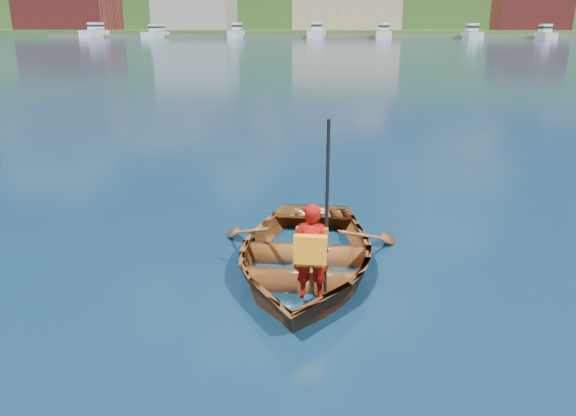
# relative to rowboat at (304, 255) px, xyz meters

# --- Properties ---
(ground) EXTENTS (600.00, 600.00, 0.00)m
(ground) POSITION_rel_rowboat_xyz_m (-0.28, -0.77, -0.21)
(ground) COLOR #0F263F
(ground) RESTS_ON ground
(rowboat) EXTENTS (2.58, 3.56, 0.72)m
(rowboat) POSITION_rel_rowboat_xyz_m (0.00, 0.00, 0.00)
(rowboat) COLOR #6C2E0F
(rowboat) RESTS_ON ground
(child_paddler) EXTENTS (0.39, 0.35, 1.90)m
(child_paddler) POSITION_rel_rowboat_xyz_m (0.18, -0.89, 0.43)
(child_paddler) COLOR #A00D07
(child_paddler) RESTS_ON ground
(shoreline) EXTENTS (400.00, 140.00, 22.00)m
(shoreline) POSITION_rel_rowboat_xyz_m (-0.28, 235.84, 10.11)
(shoreline) COLOR #2F511F
(shoreline) RESTS_ON ground
(dock) EXTENTS (160.05, 6.88, 0.80)m
(dock) POSITION_rel_rowboat_xyz_m (-6.31, 147.23, 0.19)
(dock) COLOR brown
(dock) RESTS_ON ground
(waterfront_buildings) EXTENTS (202.00, 16.00, 14.00)m
(waterfront_buildings) POSITION_rel_rowboat_xyz_m (-8.02, 164.23, 7.53)
(waterfront_buildings) COLOR maroon
(waterfront_buildings) RESTS_ON ground
(marina_yachts) EXTENTS (139.41, 13.36, 4.21)m
(marina_yachts) POSITION_rel_rowboat_xyz_m (-8.71, 142.55, 1.15)
(marina_yachts) COLOR silver
(marina_yachts) RESTS_ON ground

